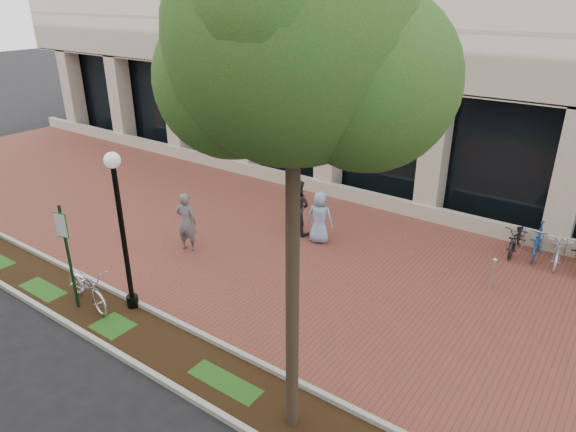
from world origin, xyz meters
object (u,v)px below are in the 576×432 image
Objects in this scene: pedestrian_right at (320,217)px; bollard at (493,274)px; parking_sign at (66,246)px; bike_rack_cluster at (559,248)px; pedestrian_left at (187,222)px; street_tree at (298,55)px; pedestrian_mid at (297,207)px; locked_bicycle at (87,286)px; lamppost at (121,224)px.

bollard is at bearing 169.29° from pedestrian_right.
parking_sign is 12.95m from bike_rack_cluster.
parking_sign is 1.51× the size of pedestrian_left.
bike_rack_cluster is (1.09, 2.57, -0.00)m from bollard.
street_tree is 9.48m from pedestrian_mid.
pedestrian_left is 1.91× the size of bollard.
pedestrian_left is (-6.38, 3.63, -5.42)m from street_tree.
bollard is at bearing -176.14° from pedestrian_left.
parking_sign is at bearing 74.23° from pedestrian_left.
pedestrian_mid is at bearing -166.31° from bike_rack_cluster.
pedestrian_left reaches higher than bollard.
bollard is at bearing -120.08° from bike_rack_cluster.
pedestrian_left is 8.47m from bollard.
bollard is (5.07, 0.20, -0.33)m from pedestrian_right.
pedestrian_mid reaches higher than bollard.
pedestrian_mid is 1.11× the size of pedestrian_right.
pedestrian_left is (-0.03, 3.74, -0.80)m from parking_sign.
parking_sign is 2.88× the size of bollard.
pedestrian_left is 3.94m from pedestrian_right.
pedestrian_left is at bearing 150.39° from street_tree.
pedestrian_left is 10.57m from bike_rack_cluster.
locked_bicycle is 12.63m from bike_rack_cluster.
parking_sign is 1.40× the size of locked_bicycle.
street_tree reaches higher than bike_rack_cluster.
parking_sign is 1.43m from lamppost.
parking_sign is 0.33× the size of street_tree.
lamppost is 11.70m from bike_rack_cluster.
lamppost is at bearing -139.67° from bollard.
bike_rack_cluster is (7.06, 2.68, -0.42)m from pedestrian_mid.
pedestrian_right is (2.85, 6.44, -0.89)m from parking_sign.
parking_sign is 0.90× the size of bike_rack_cluster.
bollard is 2.79m from bike_rack_cluster.
lamppost is 5.94m from pedestrian_mid.
parking_sign is 7.86m from street_tree.
street_tree reaches higher than parking_sign.
pedestrian_mid is at bearing -141.53° from pedestrian_left.
locked_bicycle is at bearing 52.93° from pedestrian_right.
pedestrian_right is 5.08m from bollard.
bike_rack_cluster is at bearing -35.54° from locked_bicycle.
pedestrian_right is 0.54× the size of bike_rack_cluster.
bike_rack_cluster is (6.16, 2.77, -0.33)m from pedestrian_right.
street_tree reaches higher than pedestrian_mid.
pedestrian_mid is at bearing 57.97° from parking_sign.
pedestrian_left is at bearing 75.03° from parking_sign.
locked_bicycle reaches higher than bike_rack_cluster.
street_tree is 9.13m from pedestrian_left.
pedestrian_left is 3.42m from pedestrian_mid.
locked_bicycle is at bearing -140.82° from bollard.
pedestrian_mid is 0.59× the size of bike_rack_cluster.
pedestrian_right is 6.76m from bike_rack_cluster.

